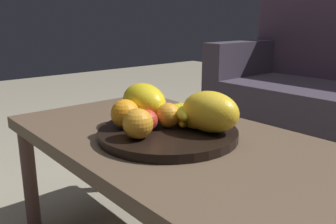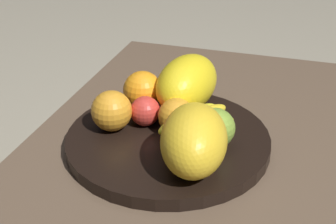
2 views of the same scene
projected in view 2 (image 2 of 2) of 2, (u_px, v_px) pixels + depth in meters
coffee_table at (176, 170)px, 0.93m from camera, size 1.08×0.60×0.44m
fruit_bowl at (168, 140)px, 0.92m from camera, size 0.40×0.40×0.03m
melon_large_front at (187, 83)px, 0.98m from camera, size 0.20×0.14×0.11m
melon_smaller_beside at (194, 140)px, 0.79m from camera, size 0.19×0.14×0.11m
orange_front at (176, 116)px, 0.90m from camera, size 0.07×0.07×0.07m
orange_left at (111, 112)px, 0.91m from camera, size 0.08×0.08×0.08m
orange_right at (143, 90)px, 0.99m from camera, size 0.08×0.08×0.08m
apple_front at (145, 111)px, 0.93m from camera, size 0.06×0.06×0.06m
apple_left at (216, 127)px, 0.87m from camera, size 0.07×0.07×0.07m
banana_bunch at (196, 125)px, 0.88m from camera, size 0.16×0.14×0.06m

